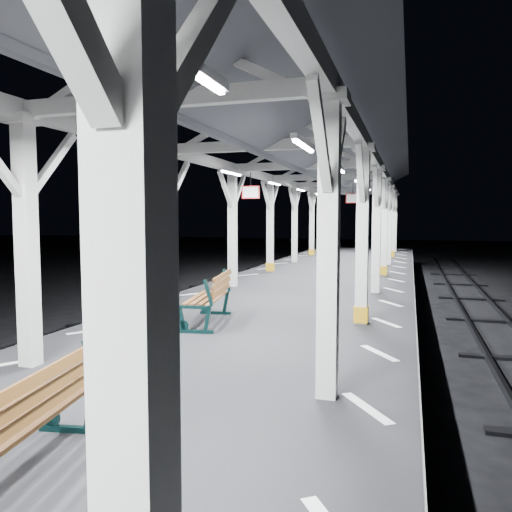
% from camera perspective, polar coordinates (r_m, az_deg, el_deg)
% --- Properties ---
extents(ground, '(120.00, 120.00, 0.00)m').
position_cam_1_polar(ground, '(8.47, -3.75, -16.25)').
color(ground, black).
rests_on(ground, ground).
extents(platform, '(6.00, 50.00, 1.00)m').
position_cam_1_polar(platform, '(8.30, -3.77, -13.02)').
color(platform, black).
rests_on(platform, ground).
extents(hazard_stripes_left, '(1.00, 48.00, 0.01)m').
position_cam_1_polar(hazard_stripes_left, '(9.31, -18.17, -8.10)').
color(hazard_stripes_left, silver).
rests_on(hazard_stripes_left, platform).
extents(hazard_stripes_right, '(1.00, 48.00, 0.01)m').
position_cam_1_polar(hazard_stripes_right, '(7.66, 13.90, -10.72)').
color(hazard_stripes_right, silver).
rests_on(hazard_stripes_right, platform).
extents(canopy, '(5.40, 49.00, 4.65)m').
position_cam_1_polar(canopy, '(8.05, -3.97, 15.65)').
color(canopy, silver).
rests_on(canopy, platform).
extents(bench_near, '(0.88, 1.73, 0.90)m').
position_cam_1_polar(bench_near, '(4.34, -24.60, -16.41)').
color(bench_near, black).
rests_on(bench_near, platform).
extents(bench_mid, '(0.94, 1.84, 0.95)m').
position_cam_1_polar(bench_mid, '(9.41, -5.11, -4.63)').
color(bench_mid, black).
rests_on(bench_mid, platform).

